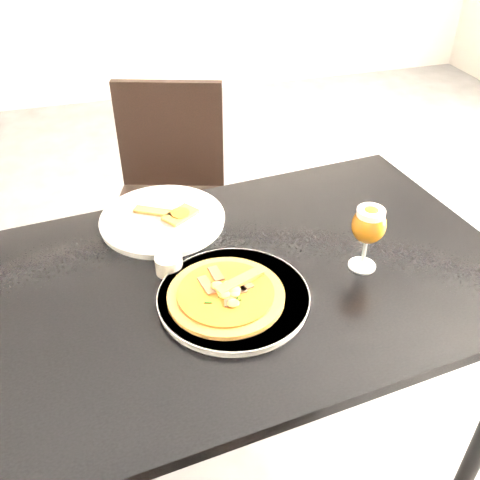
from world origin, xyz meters
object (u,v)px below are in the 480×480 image
object	(u,v)px
dining_table	(258,298)
beer_glass	(369,225)
chair_far	(170,197)
pizza	(226,294)

from	to	relation	value
dining_table	beer_glass	xyz separation A→B (m)	(0.24, -0.06, 0.21)
chair_far	beer_glass	distance (m)	0.99
dining_table	pizza	bearing A→B (deg)	-144.94
chair_far	pizza	bearing A→B (deg)	-72.89
pizza	beer_glass	distance (m)	0.36
pizza	beer_glass	size ratio (longest dim) A/B	1.55
pizza	beer_glass	world-z (taller)	beer_glass
dining_table	chair_far	world-z (taller)	chair_far
chair_far	beer_glass	size ratio (longest dim) A/B	5.43
dining_table	chair_far	distance (m)	0.82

